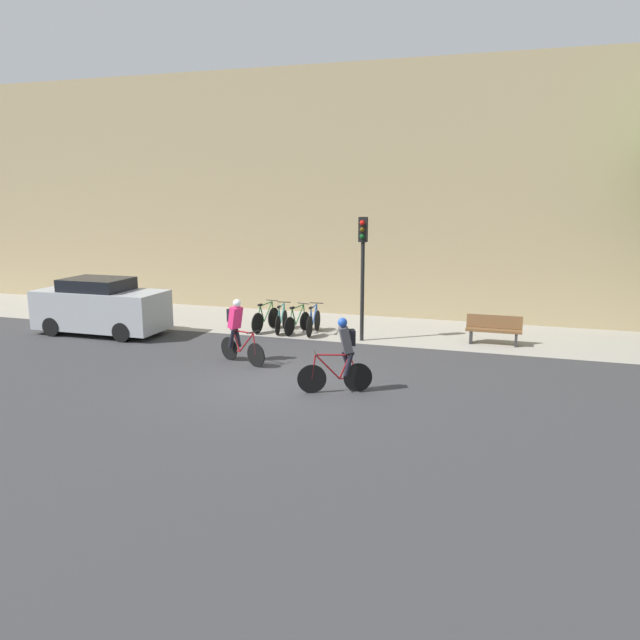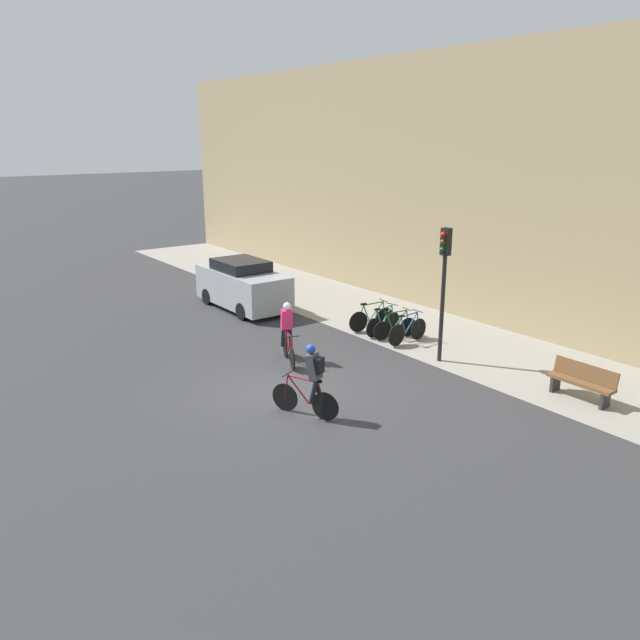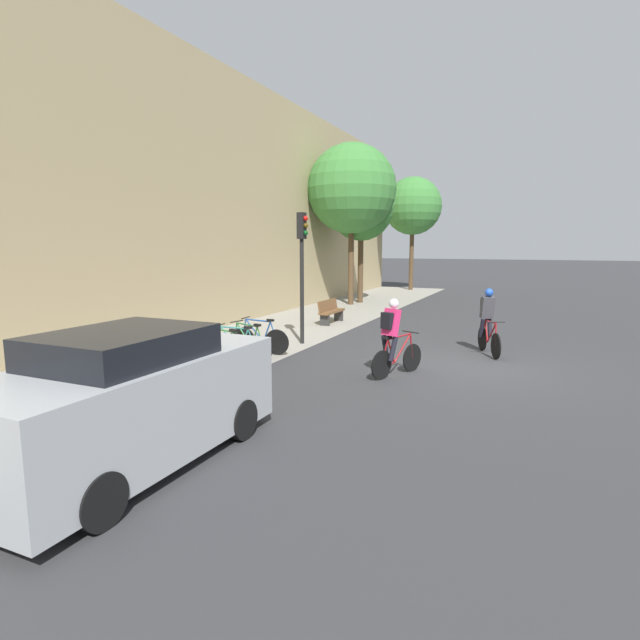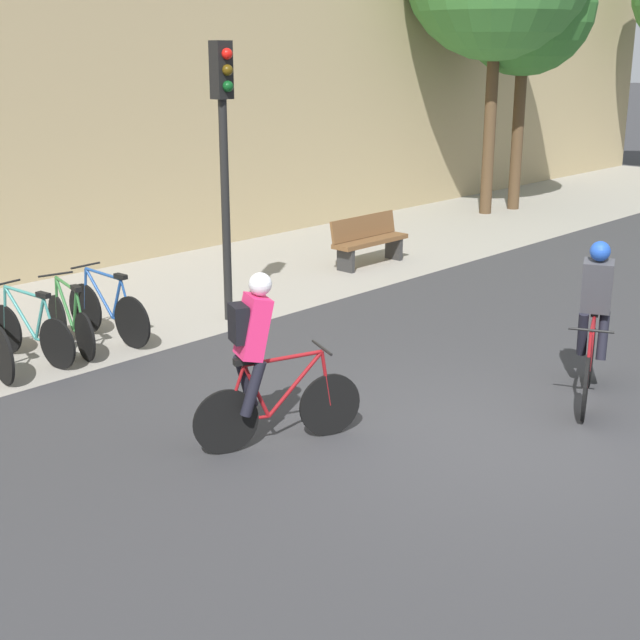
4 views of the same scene
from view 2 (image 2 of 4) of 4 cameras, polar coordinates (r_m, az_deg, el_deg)
ground at (r=16.15m, az=-3.61°, el=-6.50°), size 200.00×200.00×0.00m
kerb_strip at (r=20.38m, az=12.47°, el=-1.91°), size 44.00×4.50×0.01m
building_facade at (r=21.46m, az=17.81°, el=11.17°), size 44.00×0.60×9.19m
cyclist_pink at (r=17.93m, az=-3.01°, el=-0.91°), size 1.62×0.76×1.77m
cyclist_grey at (r=14.34m, az=-0.80°, el=-5.43°), size 1.63×0.78×1.78m
parked_bike_0 at (r=21.04m, az=4.75°, el=0.18°), size 0.46×1.75×0.99m
parked_bike_1 at (r=20.64m, az=5.80°, el=-0.24°), size 0.46×1.66×0.95m
parked_bike_2 at (r=20.24m, az=6.88°, el=-0.62°), size 0.49×1.60×0.95m
parked_bike_3 at (r=19.85m, az=8.01°, el=-0.94°), size 0.46×1.71×0.98m
traffic_light_pole at (r=17.81m, az=11.27°, el=4.42°), size 0.26×0.30×3.88m
bench at (r=16.79m, az=22.81°, el=-5.18°), size 1.68×0.44×0.89m
parked_car at (r=23.70m, az=-7.08°, el=3.18°), size 4.30×1.84×1.85m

